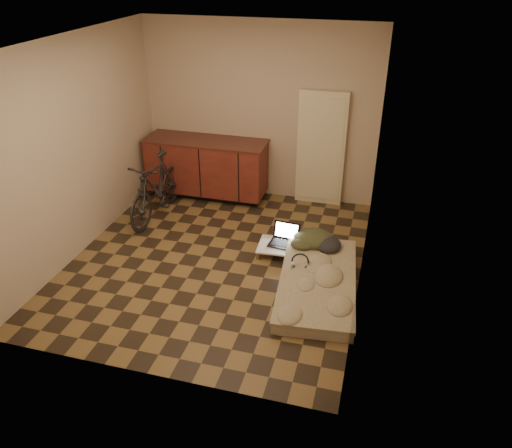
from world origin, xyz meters
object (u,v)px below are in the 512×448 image
(laptop, at_px, (284,239))
(lap_desk, at_px, (286,247))
(futon, at_px, (317,283))
(bicycle, at_px, (156,185))

(laptop, bearing_deg, lap_desk, -52.01)
(futon, relative_size, lap_desk, 2.51)
(lap_desk, relative_size, laptop, 1.96)
(futon, bearing_deg, laptop, 122.77)
(bicycle, bearing_deg, laptop, -10.38)
(lap_desk, distance_m, laptop, 0.11)
(laptop, bearing_deg, futon, -46.12)
(futon, bearing_deg, bicycle, 150.12)
(lap_desk, bearing_deg, laptop, 118.93)
(futon, bearing_deg, lap_desk, 123.39)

